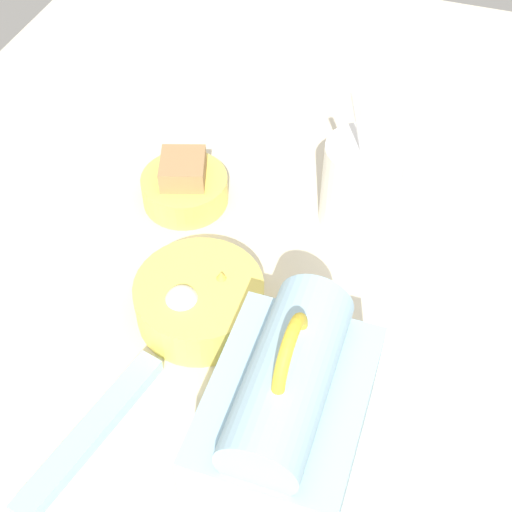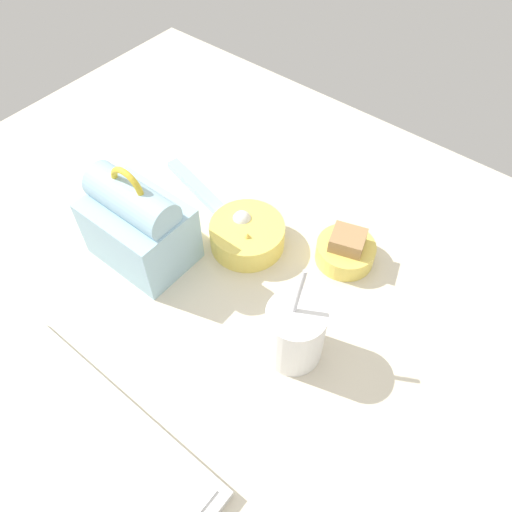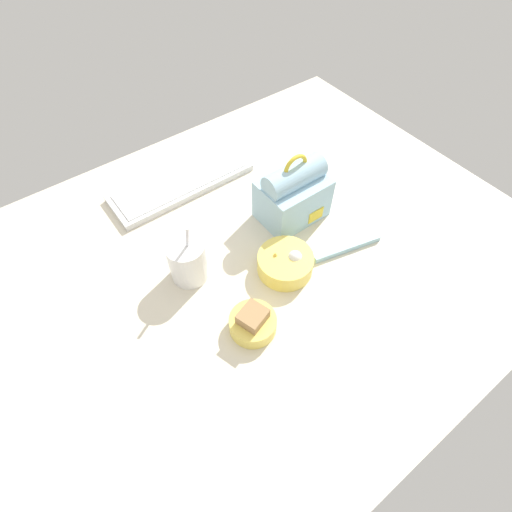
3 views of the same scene
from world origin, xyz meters
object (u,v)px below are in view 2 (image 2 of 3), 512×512
object	(u,v)px
keyboard	(87,435)
lunch_bag	(138,225)
soup_cup	(295,332)
bento_bowl_sandwich	(346,250)
chopstick_case	(197,188)
bento_bowl_snacks	(247,235)

from	to	relation	value
keyboard	lunch_bag	distance (cm)	33.65
soup_cup	bento_bowl_sandwich	distance (cm)	20.92
chopstick_case	bento_bowl_sandwich	bearing A→B (deg)	-173.30
chopstick_case	lunch_bag	bearing A→B (deg)	101.78
keyboard	bento_bowl_snacks	bearing A→B (deg)	-82.95
keyboard	lunch_bag	size ratio (longest dim) A/B	2.06
soup_cup	bento_bowl_sandwich	size ratio (longest dim) A/B	1.77
keyboard	soup_cup	world-z (taller)	soup_cup
lunch_bag	soup_cup	distance (cm)	32.00
bento_bowl_sandwich	bento_bowl_snacks	size ratio (longest dim) A/B	0.77
keyboard	soup_cup	distance (cm)	32.23
lunch_bag	bento_bowl_sandwich	xyz separation A→B (cm)	(-28.31, -21.18, -5.22)
lunch_bag	chopstick_case	bearing A→B (deg)	-78.22
chopstick_case	keyboard	bearing A→B (deg)	115.41
keyboard	bento_bowl_sandwich	size ratio (longest dim) A/B	3.98
keyboard	chopstick_case	xyz separation A→B (cm)	(21.47, -45.19, -0.22)
keyboard	soup_cup	xyz separation A→B (cm)	(-14.09, -28.60, 4.68)
bento_bowl_snacks	chopstick_case	xyz separation A→B (cm)	(16.42, -4.42, -1.78)
keyboard	lunch_bag	bearing A→B (deg)	-57.28
lunch_bag	chopstick_case	size ratio (longest dim) A/B	1.06
bento_bowl_sandwich	chopstick_case	distance (cm)	32.20
lunch_bag	soup_cup	xyz separation A→B (cm)	(-31.93, -0.84, -1.94)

